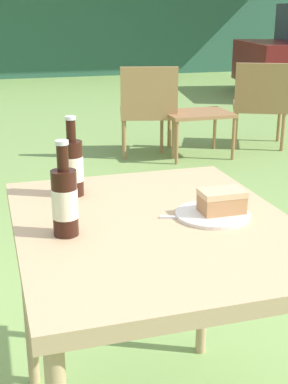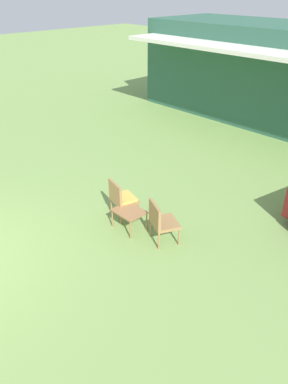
{
  "view_description": "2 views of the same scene",
  "coord_description": "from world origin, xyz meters",
  "px_view_note": "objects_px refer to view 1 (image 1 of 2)",
  "views": [
    {
      "loc": [
        -0.4,
        -1.25,
        1.28
      ],
      "look_at": [
        0.0,
        0.1,
        0.8
      ],
      "focal_mm": 50.0,
      "sensor_mm": 36.0,
      "label": 1
    },
    {
      "loc": [
        6.05,
        -0.74,
        4.25
      ],
      "look_at": [
        1.72,
        3.31,
        0.9
      ],
      "focal_mm": 35.0,
      "sensor_mm": 36.0,
      "label": 2
    }
  ],
  "objects_px": {
    "patio_table": "(154,247)",
    "cola_bottle_near": "(72,166)",
    "cake_on_plate": "(218,207)",
    "garden_side_table": "(197,117)",
    "cola_bottle_far": "(65,200)",
    "wicker_chair_cushioned": "(148,106)",
    "wicker_chair_plain": "(260,100)"
  },
  "relations": [
    {
      "from": "wicker_chair_plain",
      "to": "patio_table",
      "type": "distance_m",
      "value": 3.97
    },
    {
      "from": "patio_table",
      "to": "cola_bottle_near",
      "type": "xyz_separation_m",
      "value": [
        -0.17,
        0.28,
        0.17
      ]
    },
    {
      "from": "cake_on_plate",
      "to": "patio_table",
      "type": "bearing_deg",
      "value": 177.49
    },
    {
      "from": "patio_table",
      "to": "garden_side_table",
      "type": "bearing_deg",
      "value": 66.07
    },
    {
      "from": "patio_table",
      "to": "cake_on_plate",
      "type": "distance_m",
      "value": 0.2
    },
    {
      "from": "patio_table",
      "to": "cola_bottle_near",
      "type": "relative_size",
      "value": 3.72
    },
    {
      "from": "wicker_chair_cushioned",
      "to": "cake_on_plate",
      "type": "relative_size",
      "value": 4.02
    },
    {
      "from": "cola_bottle_far",
      "to": "wicker_chair_cushioned",
      "type": "bearing_deg",
      "value": 69.84
    },
    {
      "from": "wicker_chair_cushioned",
      "to": "garden_side_table",
      "type": "relative_size",
      "value": 1.39
    },
    {
      "from": "wicker_chair_plain",
      "to": "patio_table",
      "type": "bearing_deg",
      "value": 82.05
    },
    {
      "from": "cola_bottle_far",
      "to": "garden_side_table",
      "type": "bearing_deg",
      "value": 62.76
    },
    {
      "from": "garden_side_table",
      "to": "cola_bottle_near",
      "type": "xyz_separation_m",
      "value": [
        -1.59,
        -2.92,
        0.47
      ]
    },
    {
      "from": "wicker_chair_cushioned",
      "to": "cake_on_plate",
      "type": "bearing_deg",
      "value": 89.66
    },
    {
      "from": "cola_bottle_near",
      "to": "cola_bottle_far",
      "type": "height_order",
      "value": "same"
    },
    {
      "from": "patio_table",
      "to": "cake_on_plate",
      "type": "bearing_deg",
      "value": -2.51
    },
    {
      "from": "cola_bottle_near",
      "to": "cola_bottle_far",
      "type": "distance_m",
      "value": 0.3
    },
    {
      "from": "cake_on_plate",
      "to": "cola_bottle_near",
      "type": "height_order",
      "value": "cola_bottle_near"
    },
    {
      "from": "garden_side_table",
      "to": "cake_on_plate",
      "type": "height_order",
      "value": "cake_on_plate"
    },
    {
      "from": "garden_side_table",
      "to": "patio_table",
      "type": "height_order",
      "value": "patio_table"
    },
    {
      "from": "wicker_chair_cushioned",
      "to": "cola_bottle_far",
      "type": "height_order",
      "value": "cola_bottle_far"
    },
    {
      "from": "wicker_chair_cushioned",
      "to": "wicker_chair_plain",
      "type": "height_order",
      "value": "same"
    },
    {
      "from": "cola_bottle_near",
      "to": "cola_bottle_far",
      "type": "bearing_deg",
      "value": -102.81
    },
    {
      "from": "cake_on_plate",
      "to": "garden_side_table",
      "type": "bearing_deg",
      "value": 68.83
    },
    {
      "from": "cola_bottle_near",
      "to": "patio_table",
      "type": "bearing_deg",
      "value": -58.28
    },
    {
      "from": "garden_side_table",
      "to": "patio_table",
      "type": "bearing_deg",
      "value": -113.93
    },
    {
      "from": "wicker_chair_plain",
      "to": "patio_table",
      "type": "height_order",
      "value": "wicker_chair_plain"
    },
    {
      "from": "wicker_chair_plain",
      "to": "garden_side_table",
      "type": "xyz_separation_m",
      "value": [
        -0.71,
        -0.15,
        -0.1
      ]
    },
    {
      "from": "cola_bottle_far",
      "to": "patio_table",
      "type": "bearing_deg",
      "value": 4.7
    },
    {
      "from": "wicker_chair_cushioned",
      "to": "garden_side_table",
      "type": "distance_m",
      "value": 0.46
    },
    {
      "from": "wicker_chair_plain",
      "to": "cola_bottle_near",
      "type": "height_order",
      "value": "cola_bottle_near"
    },
    {
      "from": "patio_table",
      "to": "cola_bottle_near",
      "type": "distance_m",
      "value": 0.36
    },
    {
      "from": "wicker_chair_cushioned",
      "to": "cola_bottle_near",
      "type": "bearing_deg",
      "value": 82.61
    }
  ]
}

